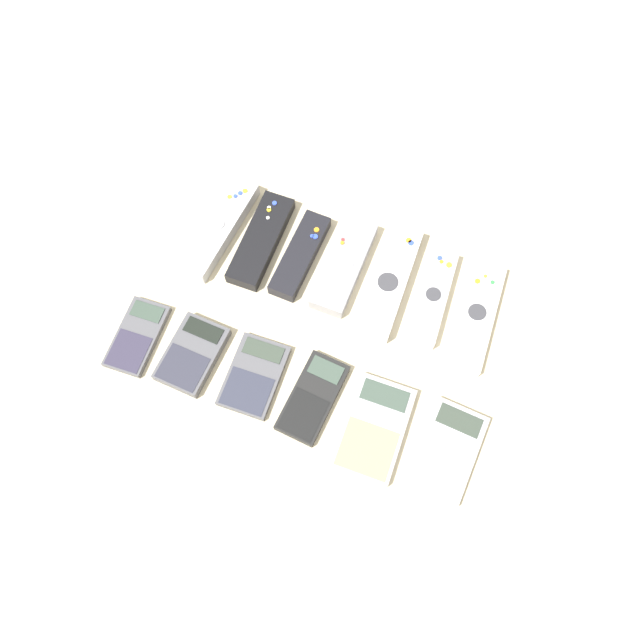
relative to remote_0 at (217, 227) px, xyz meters
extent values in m
plane|color=beige|center=(0.22, -0.11, -0.01)|extent=(3.00, 3.00, 0.00)
cube|color=#B7B7BC|center=(0.00, 0.00, 0.00)|extent=(0.07, 0.19, 0.02)
cylinder|color=#99999E|center=(0.00, 0.00, 0.01)|extent=(0.03, 0.03, 0.00)
cylinder|color=yellow|center=(0.02, 0.07, 0.01)|extent=(0.01, 0.01, 0.00)
cylinder|color=yellow|center=(0.00, 0.05, 0.01)|extent=(0.01, 0.01, 0.00)
cylinder|color=blue|center=(0.01, 0.06, 0.01)|extent=(0.01, 0.01, 0.00)
cylinder|color=blue|center=(0.01, 0.06, 0.01)|extent=(0.01, 0.01, 0.00)
cube|color=black|center=(0.08, 0.00, 0.00)|extent=(0.06, 0.17, 0.02)
cylinder|color=blue|center=(0.07, 0.07, 0.01)|extent=(0.01, 0.01, 0.00)
cylinder|color=silver|center=(0.07, 0.06, 0.01)|extent=(0.01, 0.01, 0.00)
cylinder|color=yellow|center=(0.07, 0.05, 0.01)|extent=(0.01, 0.01, 0.00)
cylinder|color=silver|center=(0.07, 0.04, 0.01)|extent=(0.01, 0.01, 0.00)
cube|color=black|center=(0.14, 0.00, 0.00)|extent=(0.05, 0.15, 0.02)
cylinder|color=blue|center=(0.16, 0.04, 0.01)|extent=(0.01, 0.01, 0.00)
cylinder|color=orange|center=(0.15, 0.05, 0.01)|extent=(0.01, 0.01, 0.00)
cylinder|color=blue|center=(0.15, 0.04, 0.01)|extent=(0.01, 0.01, 0.00)
cube|color=gray|center=(0.21, 0.01, 0.00)|extent=(0.05, 0.17, 0.02)
cylinder|color=silver|center=(0.21, 0.01, 0.01)|extent=(0.03, 0.03, 0.00)
cylinder|color=red|center=(0.20, 0.05, 0.01)|extent=(0.01, 0.01, 0.00)
cylinder|color=orange|center=(0.20, 0.04, 0.01)|extent=(0.01, 0.01, 0.00)
cube|color=silver|center=(0.29, 0.01, 0.00)|extent=(0.06, 0.19, 0.03)
cylinder|color=#38383D|center=(0.29, 0.00, 0.02)|extent=(0.03, 0.03, 0.00)
cylinder|color=orange|center=(0.30, 0.08, 0.02)|extent=(0.01, 0.01, 0.00)
cylinder|color=blue|center=(0.30, 0.08, 0.02)|extent=(0.01, 0.01, 0.00)
cylinder|color=silver|center=(0.30, 0.05, 0.02)|extent=(0.01, 0.01, 0.00)
cylinder|color=silver|center=(0.30, 0.05, 0.02)|extent=(0.01, 0.01, 0.00)
cube|color=#B7B7BC|center=(0.36, 0.01, 0.00)|extent=(0.06, 0.16, 0.02)
cylinder|color=#38383D|center=(0.36, 0.01, 0.01)|extent=(0.02, 0.02, 0.00)
cylinder|color=orange|center=(0.35, 0.07, 0.01)|extent=(0.01, 0.01, 0.00)
cylinder|color=yellow|center=(0.37, 0.07, 0.01)|extent=(0.01, 0.01, 0.00)
cylinder|color=blue|center=(0.35, 0.07, 0.01)|extent=(0.01, 0.01, 0.00)
cube|color=white|center=(0.43, 0.01, 0.00)|extent=(0.06, 0.18, 0.02)
cylinder|color=#38383D|center=(0.43, 0.01, 0.01)|extent=(0.03, 0.03, 0.00)
cylinder|color=green|center=(0.44, 0.07, 0.01)|extent=(0.01, 0.01, 0.00)
cylinder|color=orange|center=(0.42, 0.06, 0.01)|extent=(0.01, 0.01, 0.00)
cylinder|color=yellow|center=(0.43, 0.07, 0.01)|extent=(0.01, 0.01, 0.00)
cube|color=#4C4C51|center=(-0.03, -0.21, -0.01)|extent=(0.07, 0.12, 0.01)
cube|color=#38473D|center=(-0.03, -0.17, 0.00)|extent=(0.05, 0.03, 0.00)
cube|color=#2D2A3D|center=(-0.03, -0.24, 0.00)|extent=(0.06, 0.06, 0.00)
cube|color=#4C4C51|center=(0.06, -0.21, 0.00)|extent=(0.08, 0.11, 0.02)
cube|color=black|center=(0.06, -0.17, 0.01)|extent=(0.06, 0.03, 0.00)
cube|color=#2A2B38|center=(0.06, -0.24, 0.01)|extent=(0.07, 0.06, 0.00)
cube|color=#4C4C51|center=(0.16, -0.21, -0.01)|extent=(0.08, 0.12, 0.01)
cube|color=#333D33|center=(0.16, -0.17, 0.00)|extent=(0.06, 0.03, 0.00)
cube|color=#2B2E3D|center=(0.16, -0.23, 0.00)|extent=(0.07, 0.06, 0.00)
cube|color=black|center=(0.25, -0.20, -0.01)|extent=(0.07, 0.13, 0.01)
cube|color=#38473D|center=(0.25, -0.16, 0.00)|extent=(0.05, 0.03, 0.00)
cube|color=black|center=(0.25, -0.23, 0.00)|extent=(0.06, 0.07, 0.00)
cube|color=#B2B2B7|center=(0.35, -0.21, 0.00)|extent=(0.09, 0.15, 0.02)
cube|color=#38473D|center=(0.35, -0.16, 0.00)|extent=(0.07, 0.03, 0.00)
cube|color=gray|center=(0.35, -0.25, 0.00)|extent=(0.08, 0.07, 0.00)
cube|color=#B2B2B7|center=(0.45, -0.20, 0.00)|extent=(0.08, 0.14, 0.02)
cube|color=#333D33|center=(0.46, -0.16, 0.00)|extent=(0.06, 0.03, 0.00)
cube|color=gray|center=(0.45, -0.23, 0.00)|extent=(0.07, 0.07, 0.00)
camera|label=1|loc=(0.35, -0.43, 0.87)|focal=35.00mm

